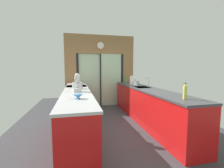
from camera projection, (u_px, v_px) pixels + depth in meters
ground_plane at (111, 121)px, 4.21m from camera, size 5.04×7.60×0.02m
back_wall_unit at (100, 66)px, 5.80m from camera, size 2.64×0.12×2.70m
left_counter_run at (77, 111)px, 3.50m from camera, size 0.62×3.80×0.92m
right_counter_run at (146, 105)px, 4.08m from camera, size 0.62×3.80×0.92m
sink_faucet at (148, 81)px, 4.29m from camera, size 0.19×0.02×0.28m
oven_range at (77, 101)px, 4.58m from camera, size 0.60×0.60×0.92m
mixing_bowl at (78, 96)px, 2.62m from camera, size 0.18×0.18×0.08m
knife_block at (77, 81)px, 4.99m from camera, size 0.09×0.14×0.28m
stand_mixer at (77, 85)px, 3.42m from camera, size 0.17×0.27×0.42m
stock_pot at (77, 85)px, 3.95m from camera, size 0.27×0.27×0.19m
kettle at (135, 83)px, 4.76m from camera, size 0.26×0.18×0.18m
soap_bottle_near at (185, 92)px, 2.58m from camera, size 0.07×0.07×0.28m
soap_bottle_far at (126, 79)px, 5.67m from camera, size 0.06×0.06×0.28m
paper_towel_roll at (132, 80)px, 5.06m from camera, size 0.14×0.14×0.30m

